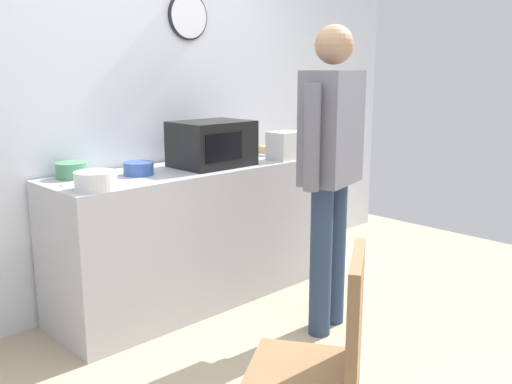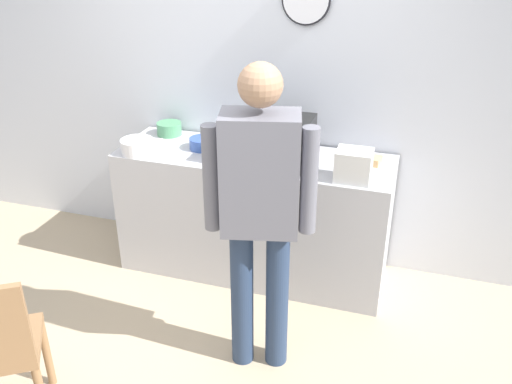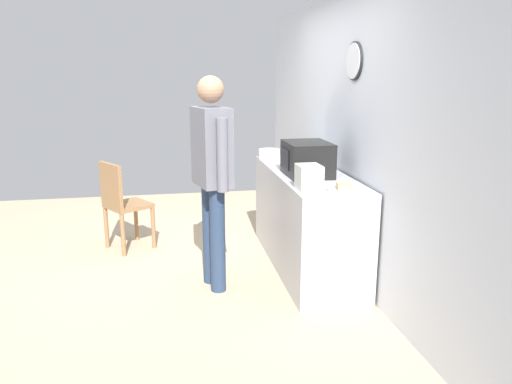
% 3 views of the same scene
% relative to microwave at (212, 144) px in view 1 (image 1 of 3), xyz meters
% --- Properties ---
extents(ground_plane, '(6.00, 6.00, 0.00)m').
position_rel_microwave_xyz_m(ground_plane, '(-0.30, -1.17, -1.08)').
color(ground_plane, tan).
extents(back_wall, '(5.40, 0.13, 2.60)m').
position_rel_microwave_xyz_m(back_wall, '(-0.30, 0.43, 0.23)').
color(back_wall, silver).
rests_on(back_wall, ground_plane).
extents(kitchen_counter, '(1.92, 0.62, 0.93)m').
position_rel_microwave_xyz_m(kitchen_counter, '(-0.15, 0.05, -0.61)').
color(kitchen_counter, '#B7B7BC').
rests_on(kitchen_counter, ground_plane).
extents(microwave, '(0.50, 0.39, 0.30)m').
position_rel_microwave_xyz_m(microwave, '(0.00, 0.00, 0.00)').
color(microwave, black).
rests_on(microwave, kitchen_counter).
extents(sandwich_plate, '(0.26, 0.26, 0.07)m').
position_rel_microwave_xyz_m(sandwich_plate, '(0.65, 0.12, -0.13)').
color(sandwich_plate, white).
rests_on(sandwich_plate, kitchen_counter).
extents(salad_bowl, '(0.18, 0.18, 0.09)m').
position_rel_microwave_xyz_m(salad_bowl, '(-0.88, 0.24, -0.10)').
color(salad_bowl, '#4C8E60').
rests_on(salad_bowl, kitchen_counter).
extents(cereal_bowl, '(0.18, 0.18, 0.08)m').
position_rel_microwave_xyz_m(cereal_bowl, '(-0.54, 0.06, -0.11)').
color(cereal_bowl, '#33519E').
rests_on(cereal_bowl, kitchen_counter).
extents(mixing_bowl, '(0.23, 0.23, 0.10)m').
position_rel_microwave_xyz_m(mixing_bowl, '(-0.94, -0.15, -0.10)').
color(mixing_bowl, white).
rests_on(mixing_bowl, kitchen_counter).
extents(toaster, '(0.22, 0.18, 0.20)m').
position_rel_microwave_xyz_m(toaster, '(0.56, -0.15, -0.05)').
color(toaster, silver).
rests_on(toaster, kitchen_counter).
extents(fork_utensil, '(0.16, 0.09, 0.01)m').
position_rel_microwave_xyz_m(fork_utensil, '(-0.96, 0.10, -0.15)').
color(fork_utensil, silver).
rests_on(fork_utensil, kitchen_counter).
extents(spoon_utensil, '(0.09, 0.16, 0.01)m').
position_rel_microwave_xyz_m(spoon_utensil, '(-0.32, 0.27, -0.15)').
color(spoon_utensil, silver).
rests_on(spoon_utensil, kitchen_counter).
extents(person_standing, '(0.58, 0.33, 1.81)m').
position_rel_microwave_xyz_m(person_standing, '(0.17, -0.87, -0.02)').
color(person_standing, navy).
rests_on(person_standing, ground_plane).
extents(wooden_chair, '(0.55, 0.55, 0.94)m').
position_rel_microwave_xyz_m(wooden_chair, '(-0.91, -1.72, -0.55)').
color(wooden_chair, olive).
rests_on(wooden_chair, ground_plane).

